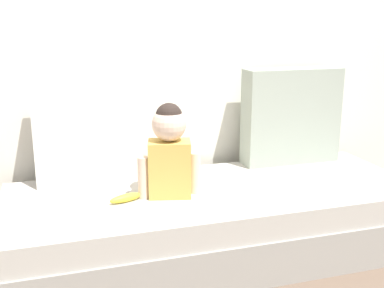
{
  "coord_description": "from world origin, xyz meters",
  "views": [
    {
      "loc": [
        -0.8,
        -2.19,
        1.22
      ],
      "look_at": [
        -0.12,
        0.0,
        0.61
      ],
      "focal_mm": 44.35,
      "sensor_mm": 36.0,
      "label": 1
    }
  ],
  "objects_px": {
    "throw_pillow_left": "(88,132)",
    "throw_pillow_right": "(291,116)",
    "banana": "(126,198)",
    "couch": "(214,221)",
    "toddler": "(169,149)"
  },
  "relations": [
    {
      "from": "throw_pillow_left",
      "to": "throw_pillow_right",
      "type": "relative_size",
      "value": 0.95
    },
    {
      "from": "throw_pillow_left",
      "to": "banana",
      "type": "distance_m",
      "value": 0.47
    },
    {
      "from": "couch",
      "to": "toddler",
      "type": "height_order",
      "value": "toddler"
    },
    {
      "from": "throw_pillow_left",
      "to": "banana",
      "type": "relative_size",
      "value": 3.32
    },
    {
      "from": "throw_pillow_left",
      "to": "throw_pillow_right",
      "type": "xyz_separation_m",
      "value": [
        1.21,
        0.0,
        0.01
      ]
    },
    {
      "from": "throw_pillow_left",
      "to": "toddler",
      "type": "xyz_separation_m",
      "value": [
        0.36,
        -0.35,
        -0.04
      ]
    },
    {
      "from": "toddler",
      "to": "throw_pillow_right",
      "type": "bearing_deg",
      "value": 22.09
    },
    {
      "from": "throw_pillow_left",
      "to": "couch",
      "type": "bearing_deg",
      "value": -27.98
    },
    {
      "from": "throw_pillow_right",
      "to": "throw_pillow_left",
      "type": "bearing_deg",
      "value": 180.0
    },
    {
      "from": "toddler",
      "to": "banana",
      "type": "relative_size",
      "value": 2.76
    },
    {
      "from": "throw_pillow_left",
      "to": "banana",
      "type": "xyz_separation_m",
      "value": [
        0.13,
        -0.37,
        -0.25
      ]
    },
    {
      "from": "couch",
      "to": "toddler",
      "type": "relative_size",
      "value": 4.68
    },
    {
      "from": "throw_pillow_right",
      "to": "banana",
      "type": "xyz_separation_m",
      "value": [
        -1.08,
        -0.37,
        -0.27
      ]
    },
    {
      "from": "couch",
      "to": "throw_pillow_left",
      "type": "xyz_separation_m",
      "value": [
        -0.6,
        0.32,
        0.46
      ]
    },
    {
      "from": "toddler",
      "to": "couch",
      "type": "bearing_deg",
      "value": 5.7
    }
  ]
}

